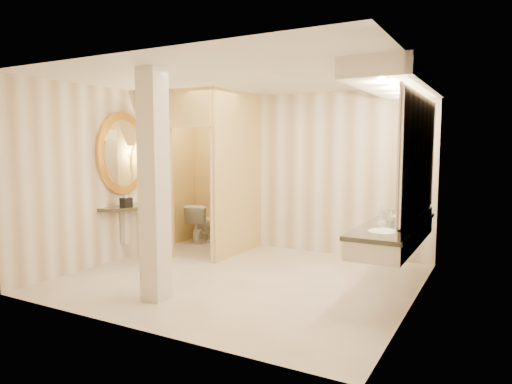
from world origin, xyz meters
TOP-DOWN VIEW (x-y plane):
  - floor at (0.00, 0.00)m, footprint 4.50×4.50m
  - ceiling at (0.00, 0.00)m, footprint 4.50×4.50m
  - wall_back at (0.00, 2.00)m, footprint 4.50×0.02m
  - wall_front at (0.00, -2.00)m, footprint 4.50×0.02m
  - wall_left at (-2.25, 0.00)m, footprint 0.02×4.00m
  - wall_right at (2.25, 0.00)m, footprint 0.02×4.00m
  - toilet_closet at (-1.12, 0.97)m, footprint 1.50×1.55m
  - wall_sconce at (-1.93, 0.43)m, footprint 0.14×0.14m
  - vanity at (1.98, 0.40)m, footprint 0.75×2.41m
  - console_shelf at (-2.21, 0.05)m, footprint 1.00×1.00m
  - pillar at (-0.45, -1.21)m, footprint 0.27×0.27m
  - tissue_box at (-1.99, -0.11)m, footprint 0.17×0.17m
  - toilet at (-1.88, 1.75)m, footprint 0.49×0.75m
  - soap_bottle_a at (1.89, 0.49)m, footprint 0.08×0.08m
  - soap_bottle_b at (1.90, -0.01)m, footprint 0.11×0.11m
  - soap_bottle_c at (1.83, 0.28)m, footprint 0.09×0.10m

SIDE VIEW (x-z plane):
  - floor at x=0.00m, z-range 0.00..0.00m
  - toilet at x=-1.88m, z-range 0.00..0.73m
  - soap_bottle_b at x=1.90m, z-range 0.88..1.00m
  - soap_bottle_a at x=1.89m, z-range 0.88..1.01m
  - tissue_box at x=-1.99m, z-range 0.88..1.02m
  - soap_bottle_c at x=1.83m, z-range 0.88..1.11m
  - console_shelf at x=-2.21m, z-range 0.37..2.32m
  - wall_back at x=0.00m, z-range 0.00..2.70m
  - wall_front at x=0.00m, z-range 0.00..2.70m
  - wall_left at x=-2.25m, z-range 0.00..2.70m
  - wall_right at x=2.25m, z-range 0.00..2.70m
  - pillar at x=-0.45m, z-range 0.00..2.70m
  - toilet_closet at x=-1.12m, z-range 0.04..2.74m
  - vanity at x=1.98m, z-range 0.58..2.67m
  - wall_sconce at x=-1.93m, z-range 1.52..1.94m
  - ceiling at x=0.00m, z-range 2.70..2.70m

